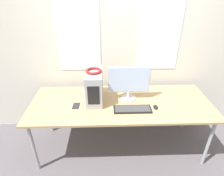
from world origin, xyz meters
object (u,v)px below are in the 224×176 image
at_px(pc_tower, 94,87).
at_px(mouse, 156,107).
at_px(headphones, 94,71).
at_px(monitor_main, 129,82).
at_px(cell_phone, 76,106).
at_px(keyboard, 132,109).

relative_size(pc_tower, mouse, 5.10).
relative_size(headphones, mouse, 2.29).
height_order(monitor_main, cell_phone, monitor_main).
distance_m(keyboard, cell_phone, 0.70).
xyz_separation_m(pc_tower, mouse, (0.75, -0.20, -0.19)).
relative_size(monitor_main, mouse, 6.16).
bearing_deg(keyboard, cell_phone, 171.65).
xyz_separation_m(pc_tower, headphones, (0.00, 0.00, 0.22)).
relative_size(headphones, monitor_main, 0.37).
height_order(monitor_main, mouse, monitor_main).
xyz_separation_m(mouse, cell_phone, (-0.98, 0.07, -0.01)).
relative_size(keyboard, cell_phone, 3.41).
distance_m(pc_tower, cell_phone, 0.33).
bearing_deg(monitor_main, cell_phone, -167.38).
height_order(keyboard, cell_phone, keyboard).
bearing_deg(mouse, pc_tower, 164.78).
bearing_deg(headphones, pc_tower, -90.00).
distance_m(monitor_main, mouse, 0.45).
bearing_deg(cell_phone, headphones, 32.79).
bearing_deg(monitor_main, pc_tower, -177.53).
height_order(headphones, monitor_main, monitor_main).
bearing_deg(monitor_main, keyboard, -84.96).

